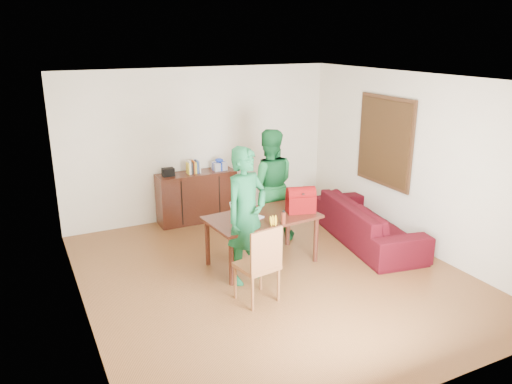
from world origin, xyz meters
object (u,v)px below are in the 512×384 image
person_far (269,185)px  sofa (368,222)px  laptop (249,216)px  table (262,222)px  bottle (283,217)px  red_bag (301,202)px  person_near (246,216)px  chair (258,279)px

person_far → sofa: (1.37, -0.86, -0.58)m
laptop → table: bearing=-15.8°
person_far → bottle: 1.28m
red_bag → person_far: bearing=109.2°
table → person_near: size_ratio=0.88×
sofa → bottle: bearing=110.9°
bottle → sofa: 1.88m
person_near → bottle: size_ratio=9.88×
laptop → person_far: bearing=26.2°
person_far → laptop: 1.14m
chair → person_near: (0.12, 0.58, 0.64)m
laptop → bottle: (0.35, -0.37, 0.05)m
red_bag → laptop: bearing=-168.9°
red_bag → table: bearing=-172.9°
bottle → red_bag: bearing=33.5°
person_near → person_far: (0.96, 1.18, -0.02)m
bottle → red_bag: size_ratio=0.46×
table → person_near: bearing=-144.3°
bottle → sofa: (1.78, 0.36, -0.50)m
red_bag → chair: bearing=-127.2°
person_near → red_bag: bearing=-3.9°
person_near → red_bag: (1.01, 0.27, -0.04)m
table → chair: (-0.55, -0.94, -0.35)m
table → chair: 1.14m
bottle → person_near: bearing=176.2°
person_far → laptop: size_ratio=4.21×
red_bag → bottle: bearing=-130.6°
person_far → chair: bearing=79.5°
person_near → person_far: 1.52m
bottle → sofa: size_ratio=0.08×
bottle → red_bag: (0.46, 0.31, 0.06)m
red_bag → sofa: (1.32, 0.05, -0.55)m
laptop → bottle: 0.51m
bottle → laptop: bearing=132.9°
person_far → sofa: bearing=169.0°
red_bag → person_near: bearing=-149.2°
person_far → red_bag: size_ratio=4.48×
laptop → red_bag: size_ratio=1.06×
laptop → sofa: 2.17m
chair → laptop: 1.09m
chair → person_near: person_near is taller
table → person_near: (-0.42, -0.36, 0.29)m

